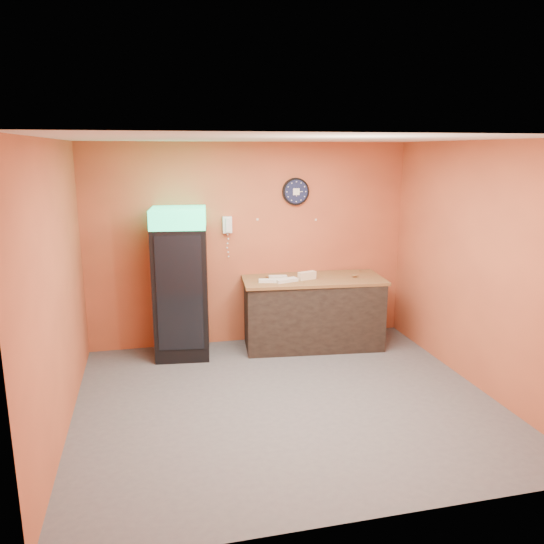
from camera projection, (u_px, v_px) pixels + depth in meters
name	position (u px, v px, depth m)	size (l,w,h in m)	color
floor	(286.00, 401.00, 5.83)	(4.50, 4.50, 0.00)	#47474C
back_wall	(251.00, 244.00, 7.41)	(4.50, 0.02, 2.80)	#C25C36
left_wall	(57.00, 290.00, 5.01)	(0.02, 4.00, 2.80)	#C25C36
right_wall	(478.00, 267.00, 6.01)	(0.02, 4.00, 2.80)	#C25C36
ceiling	(288.00, 139.00, 5.19)	(4.50, 4.00, 0.02)	white
beverage_cooler	(182.00, 286.00, 6.91)	(0.77, 0.77, 1.97)	black
prep_counter	(312.00, 313.00, 7.40)	(1.87, 0.83, 0.93)	black
wall_clock	(296.00, 192.00, 7.36)	(0.38, 0.06, 0.38)	black
wall_phone	(227.00, 225.00, 7.22)	(0.12, 0.11, 0.23)	white
butcher_paper	(313.00, 279.00, 7.29)	(1.93, 0.86, 0.04)	brown
sub_roll_stack	(307.00, 276.00, 7.19)	(0.27, 0.16, 0.11)	beige
wrapped_sandwich_left	(269.00, 281.00, 7.05)	(0.26, 0.10, 0.04)	silver
wrapped_sandwich_mid	(286.00, 280.00, 7.07)	(0.30, 0.12, 0.04)	silver
wrapped_sandwich_right	(278.00, 277.00, 7.26)	(0.25, 0.10, 0.04)	silver
kitchen_tool	(314.00, 276.00, 7.27)	(0.06, 0.06, 0.06)	silver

